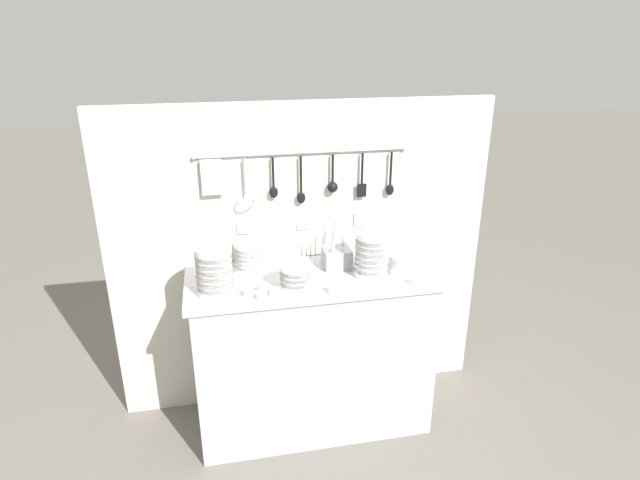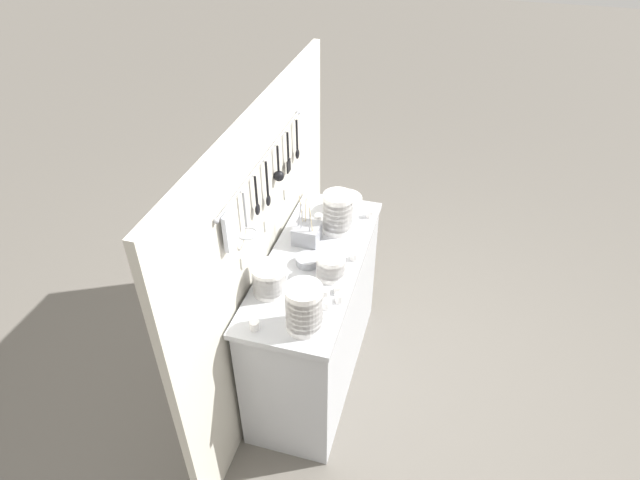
% 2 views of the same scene
% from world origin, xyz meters
% --- Properties ---
extents(ground_plane, '(20.00, 20.00, 0.00)m').
position_xyz_m(ground_plane, '(0.00, 0.00, 0.00)').
color(ground_plane, '#666059').
extents(counter, '(1.25, 0.49, 0.89)m').
position_xyz_m(counter, '(0.00, 0.00, 0.45)').
color(counter, '#ADAFB5').
rests_on(counter, ground).
extents(back_wall, '(2.05, 0.11, 1.71)m').
position_xyz_m(back_wall, '(-0.00, 0.28, 0.86)').
color(back_wall, beige).
rests_on(back_wall, ground).
extents(bowl_stack_wide_centre, '(0.16, 0.16, 0.15)m').
position_xyz_m(bowl_stack_wide_centre, '(-0.30, 0.14, 0.97)').
color(bowl_stack_wide_centre, white).
rests_on(bowl_stack_wide_centre, counter).
extents(bowl_stack_nested_right, '(0.15, 0.15, 0.13)m').
position_xyz_m(bowl_stack_nested_right, '(-0.10, -0.11, 0.96)').
color(bowl_stack_nested_right, white).
rests_on(bowl_stack_nested_right, counter).
extents(bowl_stack_back_corner, '(0.17, 0.17, 0.24)m').
position_xyz_m(bowl_stack_back_corner, '(-0.48, -0.09, 1.01)').
color(bowl_stack_back_corner, white).
rests_on(bowl_stack_back_corner, counter).
extents(bowl_stack_short_front, '(0.16, 0.16, 0.24)m').
position_xyz_m(bowl_stack_short_front, '(0.29, -0.05, 1.01)').
color(bowl_stack_short_front, white).
rests_on(bowl_stack_short_front, counter).
extents(plate_stack, '(0.20, 0.20, 0.09)m').
position_xyz_m(plate_stack, '(0.49, -0.05, 0.94)').
color(plate_stack, white).
rests_on(plate_stack, counter).
extents(steel_mixing_bowl, '(0.12, 0.12, 0.04)m').
position_xyz_m(steel_mixing_bowl, '(-0.04, 0.03, 0.91)').
color(steel_mixing_bowl, '#93969E').
rests_on(steel_mixing_bowl, counter).
extents(cutlery_caddy, '(0.14, 0.14, 0.27)m').
position_xyz_m(cutlery_caddy, '(0.15, 0.09, 0.94)').
color(cutlery_caddy, '#93969E').
rests_on(cutlery_caddy, counter).
extents(cup_centre, '(0.05, 0.05, 0.04)m').
position_xyz_m(cup_centre, '(-0.27, -0.20, 0.91)').
color(cup_centre, white).
rests_on(cup_centre, counter).
extents(cup_front_right, '(0.05, 0.05, 0.04)m').
position_xyz_m(cup_front_right, '(-0.33, -0.16, 0.91)').
color(cup_front_right, white).
rests_on(cup_front_right, counter).
extents(cup_edge_near, '(0.05, 0.05, 0.04)m').
position_xyz_m(cup_edge_near, '(0.06, -0.20, 0.91)').
color(cup_edge_near, white).
rests_on(cup_edge_near, counter).
extents(cup_front_left, '(0.05, 0.05, 0.04)m').
position_xyz_m(cup_front_left, '(-0.21, -0.18, 0.91)').
color(cup_front_left, white).
rests_on(cup_front_left, counter).
extents(cup_by_caddy, '(0.05, 0.05, 0.04)m').
position_xyz_m(cup_by_caddy, '(-0.55, 0.12, 0.91)').
color(cup_by_caddy, white).
rests_on(cup_by_caddy, counter).
extents(cup_beside_plates, '(0.05, 0.05, 0.04)m').
position_xyz_m(cup_beside_plates, '(-0.26, -0.13, 0.91)').
color(cup_beside_plates, white).
rests_on(cup_beside_plates, counter).
extents(cup_back_right, '(0.05, 0.05, 0.04)m').
position_xyz_m(cup_back_right, '(0.47, -0.20, 0.91)').
color(cup_back_right, white).
rests_on(cup_back_right, counter).
extents(cup_back_left, '(0.05, 0.05, 0.04)m').
position_xyz_m(cup_back_left, '(0.34, 0.08, 0.91)').
color(cup_back_left, white).
rests_on(cup_back_left, counter).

